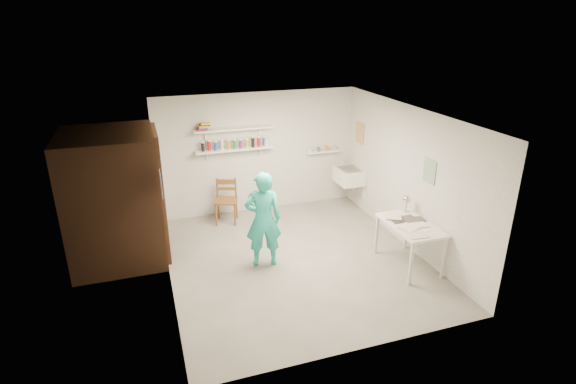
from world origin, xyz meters
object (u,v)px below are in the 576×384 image
object	(u,v)px
belfast_sink	(349,176)
wall_clock	(257,199)
work_table	(409,245)
desk_lamp	(407,199)
man	(263,220)
wooden_chair	(226,201)

from	to	relation	value
belfast_sink	wall_clock	xyz separation A→B (m)	(-2.31, -1.42, 0.34)
belfast_sink	work_table	bearing A→B (deg)	-92.60
belfast_sink	desk_lamp	xyz separation A→B (m)	(0.07, -1.98, 0.25)
work_table	desk_lamp	world-z (taller)	desk_lamp
belfast_sink	desk_lamp	distance (m)	2.00
wall_clock	desk_lamp	world-z (taller)	wall_clock
belfast_sink	wall_clock	distance (m)	2.73
man	desk_lamp	bearing A→B (deg)	-179.57
wooden_chair	work_table	bearing A→B (deg)	-28.28
man	desk_lamp	distance (m)	2.37
work_table	desk_lamp	bearing A→B (deg)	67.58
wooden_chair	desk_lamp	world-z (taller)	desk_lamp
man	wooden_chair	world-z (taller)	man
wooden_chair	wall_clock	bearing A→B (deg)	-63.75
wooden_chair	work_table	xyz separation A→B (m)	(2.42, -2.52, -0.08)
man	wall_clock	xyz separation A→B (m)	(-0.03, 0.22, 0.26)
belfast_sink	work_table	size ratio (longest dim) A/B	0.55
man	work_table	size ratio (longest dim) A/B	1.43
belfast_sink	wooden_chair	size ratio (longest dim) A/B	0.67
desk_lamp	belfast_sink	bearing A→B (deg)	92.03
belfast_sink	work_table	distance (m)	2.44
wooden_chair	desk_lamp	distance (m)	3.37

